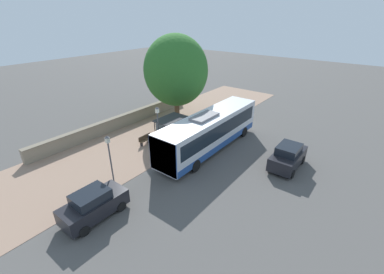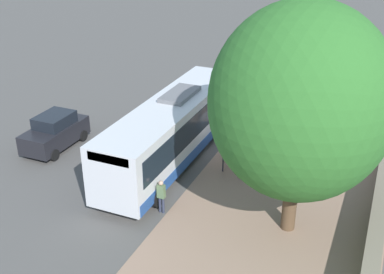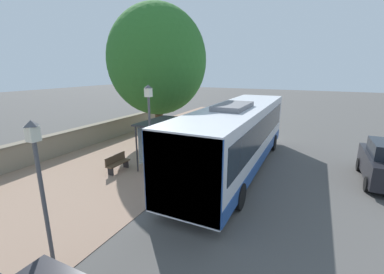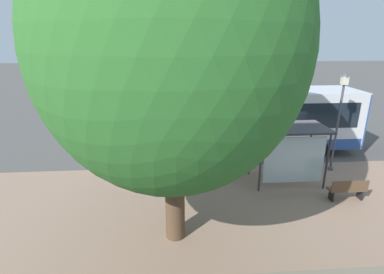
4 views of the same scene
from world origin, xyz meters
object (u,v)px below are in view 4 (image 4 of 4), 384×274
at_px(pedestrian, 150,148).
at_px(parked_car_far_lane, 202,107).
at_px(bus, 240,119).
at_px(shade_tree, 172,48).
at_px(street_lamp_far, 339,115).
at_px(bus_shelter, 290,137).
at_px(bench, 348,189).

distance_m(pedestrian, parked_car_far_lane, 8.97).
bearing_deg(bus, shade_tree, 152.81).
height_order(bus, street_lamp_far, street_lamp_far).
xyz_separation_m(bus, bus_shelter, (-3.80, -1.16, 0.23)).
xyz_separation_m(bus_shelter, pedestrian, (2.18, 5.82, -1.13)).
distance_m(street_lamp_far, shade_tree, 9.02).
bearing_deg(parked_car_far_lane, shade_tree, 170.35).
bearing_deg(bench, pedestrian, 63.86).
height_order(bus, pedestrian, bus).
height_order(pedestrian, parked_car_far_lane, parked_car_far_lane).
bearing_deg(street_lamp_far, parked_car_far_lane, 28.09).
bearing_deg(parked_car_far_lane, street_lamp_far, -151.91).
bearing_deg(shade_tree, pedestrian, 11.25).
bearing_deg(bench, street_lamp_far, -16.76).
relative_size(bench, street_lamp_far, 0.32).
relative_size(pedestrian, bench, 1.14).
xyz_separation_m(bus, pedestrian, (-1.62, 4.67, -0.89)).
distance_m(bus, parked_car_far_lane, 6.85).
bearing_deg(shade_tree, street_lamp_far, -59.54).
xyz_separation_m(bus_shelter, parked_car_far_lane, (10.47, 2.43, -1.12)).
xyz_separation_m(pedestrian, street_lamp_far, (-1.07, -8.40, 1.71)).
distance_m(pedestrian, shade_tree, 7.24).
bearing_deg(bus_shelter, pedestrian, 69.52).
distance_m(bus_shelter, parked_car_far_lane, 10.81).
height_order(shade_tree, parked_car_far_lane, shade_tree).
xyz_separation_m(bus_shelter, shade_tree, (-3.20, 4.75, 3.59)).
xyz_separation_m(bus, street_lamp_far, (-2.69, -3.73, 0.82)).
bearing_deg(pedestrian, parked_car_far_lane, -22.25).
distance_m(bus, street_lamp_far, 4.67).
bearing_deg(shade_tree, parked_car_far_lane, -9.65).
xyz_separation_m(pedestrian, bench, (-3.73, -7.60, -0.47)).
bearing_deg(bus, bus_shelter, -163.07).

